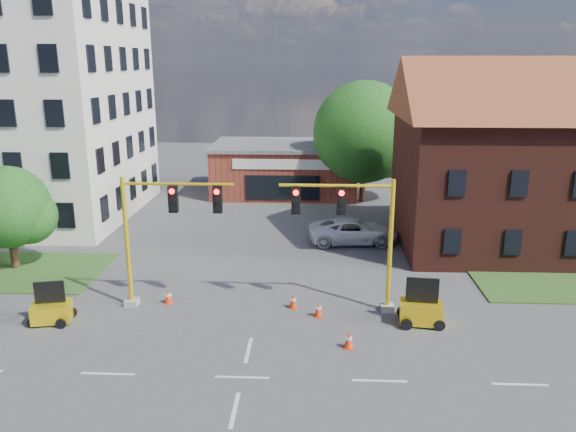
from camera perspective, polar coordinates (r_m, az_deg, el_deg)
The scene contains 15 objects.
ground at distance 21.42m, azimuth -4.68°, elevation -16.02°, with size 120.00×120.00×0.00m, color #454548.
lane_markings at distance 18.95m, azimuth -5.89°, elevation -20.73°, with size 60.00×36.00×0.01m, color silver, non-canonical shape.
brick_shop at distance 48.98m, azimuth -0.31°, elevation 4.91°, with size 12.40×8.40×4.30m.
townhouse_row at distance 37.80m, azimuth 26.97°, elevation 5.85°, with size 21.00×11.00×11.50m.
tree_large at distance 45.74m, azimuth 8.26°, elevation 8.14°, with size 8.56×8.15×9.75m.
tree_nw_front at distance 33.89m, azimuth -26.16°, elevation 0.59°, with size 4.69×4.47×5.77m.
signal_mast_west at distance 26.08m, azimuth -12.73°, elevation -1.04°, with size 5.30×0.60×6.20m.
signal_mast_east at distance 25.22m, azimuth 6.73°, elevation -1.33°, with size 5.30×0.60×6.20m.
trailer_west at distance 27.12m, azimuth -22.88°, elevation -8.81°, with size 1.81×1.40×1.84m.
trailer_east at distance 25.57m, azimuth 13.35°, elevation -9.29°, with size 1.92×1.40×2.04m.
cone_a at distance 27.56m, azimuth -12.07°, elevation -8.02°, with size 0.40×0.40×0.70m.
cone_b at distance 26.47m, azimuth 0.55°, elevation -8.67°, with size 0.40×0.40×0.70m.
cone_c at distance 23.20m, azimuth 6.19°, elevation -12.45°, with size 0.40×0.40×0.70m.
cone_d at distance 25.68m, azimuth 3.11°, elevation -9.49°, with size 0.40×0.40×0.70m.
pickup_white at distance 35.73m, azimuth 6.63°, elevation -1.52°, with size 2.57×5.57×1.55m, color white.
Camera 1 is at (2.53, -18.09, 11.19)m, focal length 35.00 mm.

